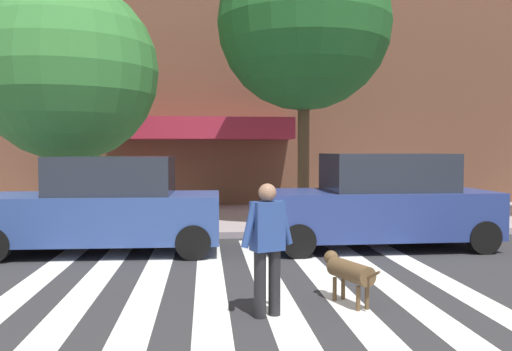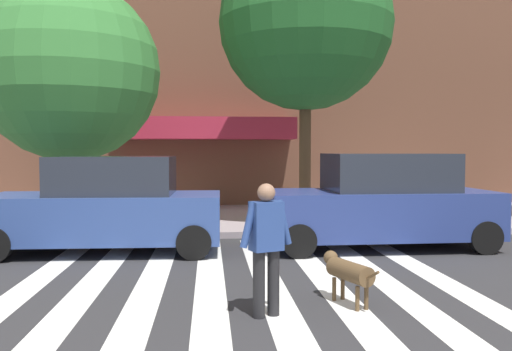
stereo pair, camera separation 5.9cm
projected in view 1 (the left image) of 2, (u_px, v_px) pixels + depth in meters
ground_plane at (159, 329)px, 6.00m from camera, size 160.00×160.00×0.00m
sidewalk_far at (187, 219)px, 15.00m from camera, size 80.00×6.00×0.15m
crosswalk_stripes at (251, 326)px, 6.10m from camera, size 6.75×11.51×0.01m
parked_car_behind_first at (106, 207)px, 10.43m from camera, size 4.61×1.96×1.92m
parked_car_third_in_line at (380, 203)px, 10.97m from camera, size 4.70×2.05×1.97m
street_tree_nearest at (68, 72)px, 12.94m from camera, size 4.43×4.43×6.05m
street_tree_middle at (304, 24)px, 13.70m from camera, size 4.52×4.52×7.46m
pedestrian_dog_walker at (267, 242)px, 6.42m from camera, size 0.69×0.36×1.64m
dog_on_leash at (348, 271)px, 6.96m from camera, size 0.54×1.10×0.65m
pedestrian_bystander at (438, 187)px, 13.64m from camera, size 0.24×0.70×1.64m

